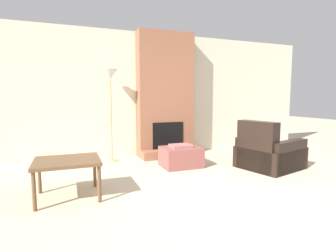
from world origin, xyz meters
TOP-DOWN VIEW (x-y plane):
  - ground_plane at (0.00, 0.00)m, footprint 24.00×24.00m
  - wall_back at (0.00, 3.15)m, footprint 7.26×0.06m
  - fireplace at (0.00, 2.94)m, footprint 1.20×0.60m
  - ottoman at (-0.08, 1.93)m, footprint 0.68×0.54m
  - armchair at (1.29, 1.28)m, footprint 1.15×1.07m
  - side_table at (-1.98, 1.08)m, footprint 0.78×0.66m
  - floor_lamp_left at (-1.18, 2.82)m, footprint 0.28×0.28m

SIDE VIEW (x-z plane):
  - ground_plane at x=0.00m, z-range 0.00..0.00m
  - ottoman at x=-0.08m, z-range -0.02..0.39m
  - armchair at x=1.29m, z-range -0.17..0.68m
  - side_table at x=-1.98m, z-range 0.19..0.67m
  - fireplace at x=0.00m, z-range -0.07..2.53m
  - wall_back at x=0.00m, z-range 0.00..2.60m
  - floor_lamp_left at x=-1.18m, z-range 0.63..2.41m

